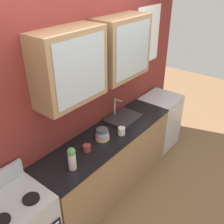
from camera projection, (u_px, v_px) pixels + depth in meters
The scene contains 9 objects.
ground_plane at pixel (109, 187), 3.66m from camera, with size 10.00×10.00×0.00m, color brown.
back_wall_unit at pixel (90, 86), 3.09m from camera, with size 3.93×0.43×2.68m.
counter at pixel (109, 163), 3.44m from camera, with size 2.08×0.59×0.89m.
sink_faucet at pixel (123, 118), 3.54m from camera, with size 0.47×0.35×0.27m.
bowl_stack at pixel (102, 134), 3.11m from camera, with size 0.17×0.17×0.14m.
vase at pixel (72, 158), 2.62m from camera, with size 0.09×0.09×0.26m.
cup_near_sink at pixel (122, 131), 3.21m from camera, with size 0.13×0.09×0.10m.
cup_near_bowls at pixel (87, 148), 2.92m from camera, with size 0.12×0.08×0.08m.
dishwasher at pixel (159, 121), 4.35m from camera, with size 0.59×0.57×0.89m.
Camera 1 is at (-2.06, -1.69, 2.73)m, focal length 41.77 mm.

